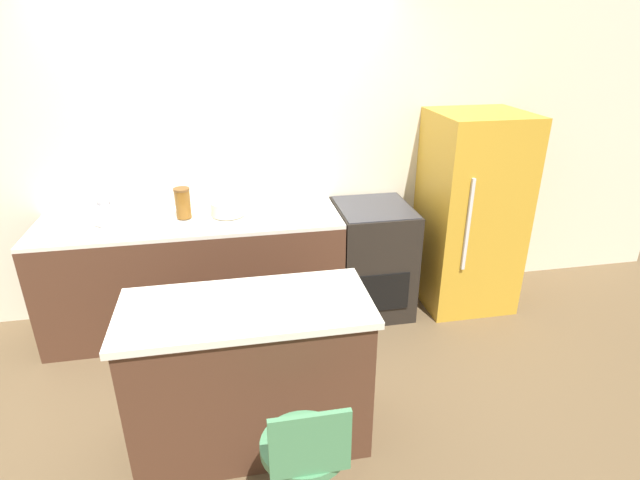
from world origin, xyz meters
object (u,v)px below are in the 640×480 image
object	(u,v)px
refrigerator	(470,212)
oven_range	(372,259)
stool_chair	(306,474)
mixing_bowl	(228,208)
kettle	(105,211)

from	to	relation	value
refrigerator	oven_range	bearing A→B (deg)	178.78
refrigerator	stool_chair	world-z (taller)	refrigerator
stool_chair	mixing_bowl	size ratio (longest dim) A/B	3.53
oven_range	mixing_bowl	bearing A→B (deg)	177.88
refrigerator	kettle	xyz separation A→B (m)	(-2.81, 0.06, 0.19)
kettle	mixing_bowl	world-z (taller)	kettle
mixing_bowl	refrigerator	bearing A→B (deg)	-1.74
oven_range	refrigerator	world-z (taller)	refrigerator
oven_range	mixing_bowl	world-z (taller)	mixing_bowl
oven_range	refrigerator	size ratio (longest dim) A/B	0.56
refrigerator	mixing_bowl	distance (m)	1.95
stool_chair	kettle	xyz separation A→B (m)	(-1.12, 2.02, 0.57)
stool_chair	kettle	size ratio (longest dim) A/B	3.99
stool_chair	refrigerator	bearing A→B (deg)	49.19
mixing_bowl	oven_range	bearing A→B (deg)	-2.12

